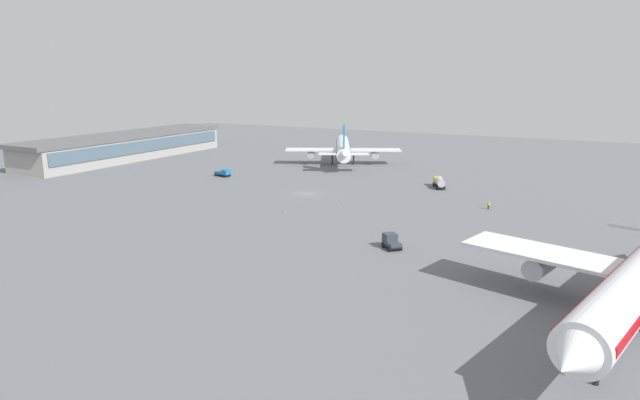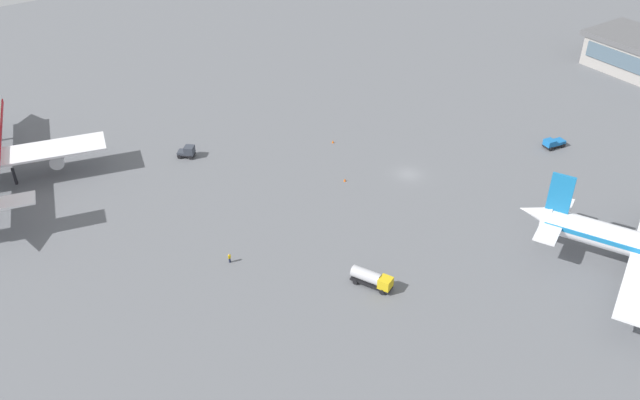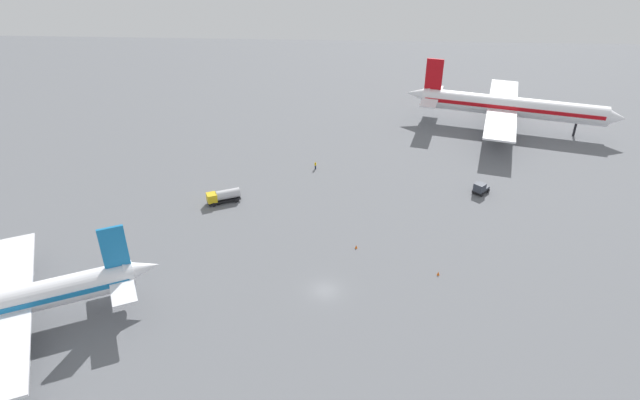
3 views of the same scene
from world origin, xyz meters
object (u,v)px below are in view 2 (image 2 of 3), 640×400
at_px(fuel_truck, 372,278).
at_px(safety_cone_mid_apron, 333,142).
at_px(pushback_tractor, 553,143).
at_px(baggage_tug, 188,152).
at_px(safety_cone_near_gate, 345,180).
at_px(ground_crew_worker, 230,258).

xyz_separation_m(fuel_truck, safety_cone_mid_apron, (38.21, -20.42, -1.09)).
xyz_separation_m(pushback_tractor, safety_cone_mid_apron, (26.41, 34.88, -0.67)).
bearing_deg(fuel_truck, pushback_tractor, 77.27).
distance_m(baggage_tug, fuel_truck, 50.18).
bearing_deg(safety_cone_near_gate, pushback_tractor, -108.06).
height_order(fuel_truck, pushback_tractor, fuel_truck).
xyz_separation_m(ground_crew_worker, safety_cone_near_gate, (8.56, -28.53, -0.55)).
relative_size(ground_crew_worker, safety_cone_near_gate, 2.78).
relative_size(fuel_truck, pushback_tractor, 1.40).
bearing_deg(ground_crew_worker, safety_cone_mid_apron, -82.98).
relative_size(pushback_tractor, safety_cone_near_gate, 7.73).
height_order(ground_crew_worker, safety_cone_mid_apron, ground_crew_worker).
bearing_deg(pushback_tractor, safety_cone_near_gate, -9.20).
distance_m(baggage_tug, safety_cone_mid_apron, 28.82).
relative_size(fuel_truck, ground_crew_worker, 3.90).
relative_size(fuel_truck, safety_cone_mid_apron, 10.86).
xyz_separation_m(safety_cone_near_gate, safety_cone_mid_apron, (12.90, -6.56, 0.00)).
relative_size(baggage_tug, safety_cone_near_gate, 6.21).
bearing_deg(ground_crew_worker, safety_cone_near_gate, -97.73).
bearing_deg(ground_crew_worker, baggage_tug, -39.21).
bearing_deg(fuel_truck, safety_cone_near_gate, 126.52).
height_order(fuel_truck, ground_crew_worker, fuel_truck).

